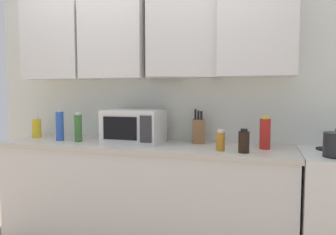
{
  "coord_description": "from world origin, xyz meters",
  "views": [
    {
      "loc": [
        0.96,
        -2.75,
        1.32
      ],
      "look_at": [
        0.21,
        -0.25,
        1.12
      ],
      "focal_mm": 33.84,
      "sensor_mm": 36.0,
      "label": 1
    }
  ],
  "objects_px": {
    "bottle_yellow_mustard": "(37,128)",
    "knife_block": "(198,131)",
    "bottle_red_sauce": "(265,133)",
    "bottle_blue_cleaner": "(60,126)",
    "bottle_green_oil": "(78,127)",
    "bottle_amber_vinegar": "(221,141)",
    "bottle_soy_dark": "(244,142)",
    "microwave": "(134,126)"
  },
  "relations": [
    {
      "from": "bottle_yellow_mustard",
      "to": "bottle_red_sauce",
      "type": "distance_m",
      "value": 2.08
    },
    {
      "from": "bottle_soy_dark",
      "to": "bottle_green_oil",
      "type": "height_order",
      "value": "bottle_green_oil"
    },
    {
      "from": "bottle_blue_cleaner",
      "to": "bottle_red_sauce",
      "type": "relative_size",
      "value": 1.08
    },
    {
      "from": "bottle_green_oil",
      "to": "knife_block",
      "type": "bearing_deg",
      "value": 12.7
    },
    {
      "from": "knife_block",
      "to": "bottle_yellow_mustard",
      "type": "relative_size",
      "value": 1.44
    },
    {
      "from": "bottle_green_oil",
      "to": "bottle_red_sauce",
      "type": "bearing_deg",
      "value": 3.05
    },
    {
      "from": "bottle_red_sauce",
      "to": "knife_block",
      "type": "bearing_deg",
      "value": 164.8
    },
    {
      "from": "bottle_yellow_mustard",
      "to": "knife_block",
      "type": "bearing_deg",
      "value": 4.27
    },
    {
      "from": "bottle_red_sauce",
      "to": "bottle_blue_cleaner",
      "type": "bearing_deg",
      "value": -177.69
    },
    {
      "from": "bottle_blue_cleaner",
      "to": "bottle_green_oil",
      "type": "xyz_separation_m",
      "value": [
        0.19,
        -0.01,
        -0.01
      ]
    },
    {
      "from": "bottle_blue_cleaner",
      "to": "bottle_soy_dark",
      "type": "bearing_deg",
      "value": -4.75
    },
    {
      "from": "microwave",
      "to": "bottle_red_sauce",
      "type": "bearing_deg",
      "value": -0.48
    },
    {
      "from": "bottle_amber_vinegar",
      "to": "bottle_yellow_mustard",
      "type": "height_order",
      "value": "bottle_yellow_mustard"
    },
    {
      "from": "knife_block",
      "to": "bottle_amber_vinegar",
      "type": "xyz_separation_m",
      "value": [
        0.23,
        -0.32,
        -0.03
      ]
    },
    {
      "from": "bottle_yellow_mustard",
      "to": "bottle_green_oil",
      "type": "height_order",
      "value": "bottle_green_oil"
    },
    {
      "from": "bottle_soy_dark",
      "to": "bottle_yellow_mustard",
      "type": "relative_size",
      "value": 0.86
    },
    {
      "from": "knife_block",
      "to": "bottle_amber_vinegar",
      "type": "distance_m",
      "value": 0.39
    },
    {
      "from": "bottle_soy_dark",
      "to": "bottle_amber_vinegar",
      "type": "bearing_deg",
      "value": 169.0
    },
    {
      "from": "bottle_blue_cleaner",
      "to": "bottle_red_sauce",
      "type": "height_order",
      "value": "bottle_blue_cleaner"
    },
    {
      "from": "bottle_amber_vinegar",
      "to": "knife_block",
      "type": "bearing_deg",
      "value": 125.53
    },
    {
      "from": "bottle_blue_cleaner",
      "to": "bottle_yellow_mustard",
      "type": "height_order",
      "value": "bottle_blue_cleaner"
    },
    {
      "from": "bottle_blue_cleaner",
      "to": "bottle_amber_vinegar",
      "type": "bearing_deg",
      "value": -4.01
    },
    {
      "from": "microwave",
      "to": "bottle_amber_vinegar",
      "type": "height_order",
      "value": "microwave"
    },
    {
      "from": "knife_block",
      "to": "bottle_soy_dark",
      "type": "distance_m",
      "value": 0.53
    },
    {
      "from": "microwave",
      "to": "bottle_green_oil",
      "type": "bearing_deg",
      "value": -169.33
    },
    {
      "from": "bottle_soy_dark",
      "to": "bottle_green_oil",
      "type": "relative_size",
      "value": 0.66
    },
    {
      "from": "bottle_amber_vinegar",
      "to": "bottle_red_sauce",
      "type": "height_order",
      "value": "bottle_red_sauce"
    },
    {
      "from": "bottle_blue_cleaner",
      "to": "bottle_red_sauce",
      "type": "distance_m",
      "value": 1.75
    },
    {
      "from": "bottle_blue_cleaner",
      "to": "bottle_soy_dark",
      "type": "distance_m",
      "value": 1.61
    },
    {
      "from": "bottle_yellow_mustard",
      "to": "bottle_green_oil",
      "type": "xyz_separation_m",
      "value": [
        0.52,
        -0.11,
        0.03
      ]
    },
    {
      "from": "bottle_soy_dark",
      "to": "bottle_red_sauce",
      "type": "relative_size",
      "value": 0.68
    },
    {
      "from": "bottle_soy_dark",
      "to": "knife_block",
      "type": "bearing_deg",
      "value": 138.41
    },
    {
      "from": "microwave",
      "to": "bottle_red_sauce",
      "type": "height_order",
      "value": "microwave"
    },
    {
      "from": "knife_block",
      "to": "bottle_yellow_mustard",
      "type": "distance_m",
      "value": 1.55
    },
    {
      "from": "bottle_soy_dark",
      "to": "bottle_yellow_mustard",
      "type": "xyz_separation_m",
      "value": [
        -1.94,
        0.24,
        0.01
      ]
    },
    {
      "from": "bottle_yellow_mustard",
      "to": "bottle_green_oil",
      "type": "bearing_deg",
      "value": -12.27
    },
    {
      "from": "bottle_yellow_mustard",
      "to": "bottle_red_sauce",
      "type": "relative_size",
      "value": 0.79
    },
    {
      "from": "bottle_blue_cleaner",
      "to": "bottle_green_oil",
      "type": "relative_size",
      "value": 1.05
    },
    {
      "from": "bottle_amber_vinegar",
      "to": "bottle_soy_dark",
      "type": "bearing_deg",
      "value": -11.0
    },
    {
      "from": "bottle_amber_vinegar",
      "to": "bottle_yellow_mustard",
      "type": "xyz_separation_m",
      "value": [
        -1.77,
        0.2,
        0.02
      ]
    },
    {
      "from": "microwave",
      "to": "bottle_red_sauce",
      "type": "relative_size",
      "value": 1.91
    },
    {
      "from": "bottle_amber_vinegar",
      "to": "bottle_blue_cleaner",
      "type": "xyz_separation_m",
      "value": [
        -1.44,
        0.1,
        0.06
      ]
    }
  ]
}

